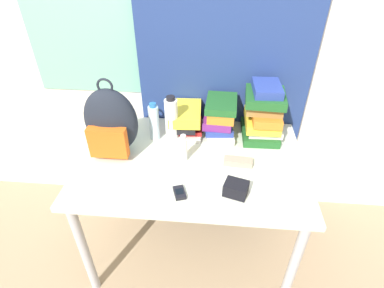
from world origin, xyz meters
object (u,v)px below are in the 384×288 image
object	(u,v)px
book_stack_left	(185,120)
cell_phone	(179,193)
water_bottle	(154,122)
sports_bottle	(172,120)
camera_pouch	(236,189)
book_stack_center	(220,117)
sunglasses_case	(238,162)
book_stack_right	(263,113)
sunscreen_bottle	(183,149)
backpack	(111,123)

from	to	relation	value
book_stack_left	cell_phone	size ratio (longest dim) A/B	2.88
water_bottle	sports_bottle	bearing A→B (deg)	-8.33
sports_bottle	cell_phone	xyz separation A→B (m)	(0.10, -0.44, -0.13)
sports_bottle	camera_pouch	bearing A→B (deg)	-48.74
book_stack_center	water_bottle	xyz separation A→B (m)	(-0.38, -0.09, -0.00)
book_stack_left	sports_bottle	size ratio (longest dim) A/B	0.98
sports_bottle	sunglasses_case	distance (m)	0.44
book_stack_left	book_stack_right	world-z (taller)	book_stack_right
sunscreen_bottle	sunglasses_case	xyz separation A→B (m)	(0.29, -0.01, -0.06)
book_stack_left	backpack	bearing A→B (deg)	-147.88
backpack	book_stack_center	size ratio (longest dim) A/B	1.54
book_stack_center	sunscreen_bottle	world-z (taller)	book_stack_center
book_stack_center	cell_phone	distance (m)	0.58
sunscreen_bottle	camera_pouch	bearing A→B (deg)	-40.46
book_stack_left	camera_pouch	size ratio (longest dim) A/B	2.20
backpack	sports_bottle	bearing A→B (deg)	23.03
backpack	camera_pouch	distance (m)	0.74
water_bottle	sunscreen_bottle	distance (m)	0.28
sunscreen_bottle	sunglasses_case	bearing A→B (deg)	-2.84
sunscreen_bottle	cell_phone	size ratio (longest dim) A/B	1.63
water_bottle	sports_bottle	xyz separation A→B (m)	(0.11, -0.02, 0.03)
book_stack_right	cell_phone	world-z (taller)	book_stack_right
sports_bottle	camera_pouch	xyz separation A→B (m)	(0.36, -0.41, -0.11)
cell_phone	sunglasses_case	bearing A→B (deg)	41.10
sunglasses_case	book_stack_left	bearing A→B (deg)	137.09
book_stack_left	book_stack_center	xyz separation A→B (m)	(0.21, 0.00, 0.03)
book_stack_left	cell_phone	distance (m)	0.55
backpack	water_bottle	xyz separation A→B (m)	(0.20, 0.15, -0.07)
book_stack_center	sunscreen_bottle	xyz separation A→B (m)	(-0.19, -0.28, -0.04)
backpack	book_stack_center	bearing A→B (deg)	21.90
camera_pouch	book_stack_right	bearing A→B (deg)	72.41
water_bottle	sunscreen_bottle	xyz separation A→B (m)	(0.19, -0.19, -0.04)
book_stack_center	sports_bottle	bearing A→B (deg)	-159.38
sunscreen_bottle	camera_pouch	distance (m)	0.36
sunglasses_case	camera_pouch	bearing A→B (deg)	-94.66
backpack	book_stack_right	size ratio (longest dim) A/B	1.31
cell_phone	sports_bottle	bearing A→B (deg)	102.49
book_stack_left	sunglasses_case	xyz separation A→B (m)	(0.32, -0.29, -0.06)
book_stack_left	book_stack_center	world-z (taller)	book_stack_center
sports_bottle	camera_pouch	world-z (taller)	sports_bottle
backpack	sunscreen_bottle	xyz separation A→B (m)	(0.39, -0.05, -0.11)
book_stack_left	camera_pouch	distance (m)	0.60
book_stack_left	sunglasses_case	bearing A→B (deg)	-42.91
book_stack_right	cell_phone	distance (m)	0.70
book_stack_center	camera_pouch	bearing A→B (deg)	-80.55
water_bottle	cell_phone	xyz separation A→B (m)	(0.20, -0.46, -0.10)
camera_pouch	cell_phone	bearing A→B (deg)	-174.24
backpack	camera_pouch	world-z (taller)	backpack
book_stack_left	water_bottle	world-z (taller)	water_bottle
sunscreen_bottle	cell_phone	xyz separation A→B (m)	(0.01, -0.26, -0.07)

